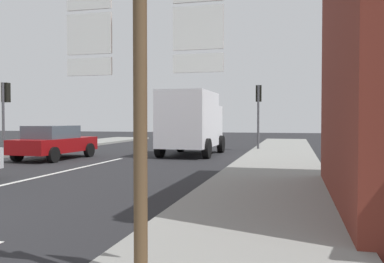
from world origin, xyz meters
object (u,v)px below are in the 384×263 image
at_px(delivery_truck, 191,121).
at_px(traffic_light_far_right, 259,102).
at_px(sedan_far, 54,142).
at_px(route_sign_post, 141,102).
at_px(traffic_light_near_left, 5,102).

relative_size(delivery_truck, traffic_light_far_right, 1.39).
height_order(sedan_far, traffic_light_far_right, traffic_light_far_right).
bearing_deg(sedan_far, traffic_light_far_right, 40.04).
xyz_separation_m(route_sign_post, traffic_light_far_right, (-0.41, 18.93, 0.77)).
relative_size(sedan_far, route_sign_post, 1.34).
bearing_deg(delivery_truck, route_sign_post, -77.76).
height_order(traffic_light_far_right, traffic_light_near_left, traffic_light_far_right).
xyz_separation_m(sedan_far, traffic_light_near_left, (-2.82, 0.46, 1.79)).
height_order(sedan_far, delivery_truck, delivery_truck).
relative_size(sedan_far, traffic_light_far_right, 1.18).
bearing_deg(traffic_light_far_right, delivery_truck, -129.63).
distance_m(traffic_light_far_right, traffic_light_near_left, 12.83).
bearing_deg(route_sign_post, sedan_far, 125.84).
height_order(sedan_far, route_sign_post, route_sign_post).
xyz_separation_m(delivery_truck, traffic_light_far_right, (2.93, 3.53, 1.03)).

